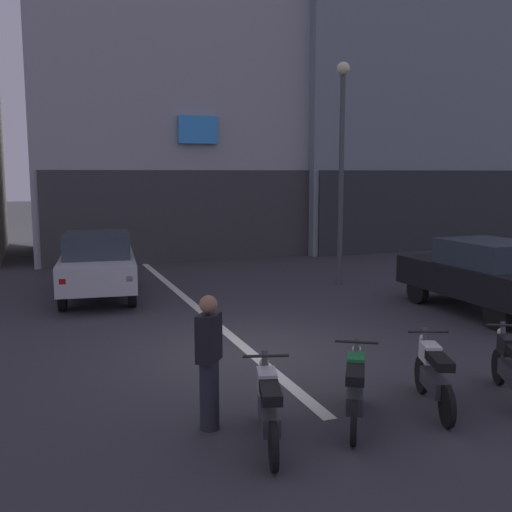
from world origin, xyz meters
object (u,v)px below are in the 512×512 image
(motorcycle_white_row_centre, at_px, (434,375))
(person_by_motorcycles, at_px, (209,361))
(street_lamp, at_px, (342,150))
(motorcycle_silver_row_leftmost, at_px, (268,407))
(car_silver_crossing_near, at_px, (98,263))
(motorcycle_black_row_right_mid, at_px, (512,366))
(car_black_parked_kerbside, at_px, (485,274))
(motorcycle_green_row_left_mid, at_px, (355,388))

(motorcycle_white_row_centre, xyz_separation_m, person_by_motorcycles, (-2.97, 0.41, 0.40))
(street_lamp, xyz_separation_m, person_by_motorcycles, (-5.99, -7.83, -2.88))
(motorcycle_silver_row_leftmost, bearing_deg, car_silver_crossing_near, 96.53)
(street_lamp, bearing_deg, motorcycle_black_row_right_mid, -102.15)
(person_by_motorcycles, bearing_deg, car_black_parked_kerbside, 26.57)
(car_silver_crossing_near, distance_m, car_black_parked_kerbside, 9.18)
(motorcycle_silver_row_leftmost, distance_m, person_by_motorcycles, 0.92)
(motorcycle_green_row_left_mid, xyz_separation_m, motorcycle_white_row_centre, (1.22, 0.07, 0.00))
(car_black_parked_kerbside, distance_m, motorcycle_green_row_left_mid, 7.03)
(car_silver_crossing_near, height_order, motorcycle_green_row_left_mid, car_silver_crossing_near)
(motorcycle_white_row_centre, distance_m, person_by_motorcycles, 3.03)
(person_by_motorcycles, bearing_deg, motorcycle_green_row_left_mid, -15.25)
(street_lamp, relative_size, motorcycle_black_row_right_mid, 3.96)
(car_black_parked_kerbside, height_order, person_by_motorcycles, person_by_motorcycles)
(car_silver_crossing_near, xyz_separation_m, motorcycle_white_row_centre, (3.49, -8.77, -0.43))
(motorcycle_white_row_centre, bearing_deg, motorcycle_black_row_right_mid, -4.28)
(motorcycle_silver_row_leftmost, height_order, motorcycle_black_row_right_mid, same)
(car_silver_crossing_near, height_order, motorcycle_white_row_centre, car_silver_crossing_near)
(car_silver_crossing_near, relative_size, car_black_parked_kerbside, 1.04)
(car_black_parked_kerbside, height_order, motorcycle_green_row_left_mid, car_black_parked_kerbside)
(motorcycle_green_row_left_mid, relative_size, motorcycle_white_row_centre, 0.92)
(motorcycle_green_row_left_mid, bearing_deg, motorcycle_white_row_centre, 3.29)
(street_lamp, xyz_separation_m, motorcycle_green_row_left_mid, (-4.25, -8.31, -3.28))
(car_silver_crossing_near, xyz_separation_m, motorcycle_black_row_right_mid, (4.72, -8.86, -0.43))
(motorcycle_silver_row_leftmost, relative_size, person_by_motorcycles, 0.97)
(car_black_parked_kerbside, xyz_separation_m, street_lamp, (-1.40, 4.13, 2.85))
(car_silver_crossing_near, xyz_separation_m, car_black_parked_kerbside, (7.91, -4.66, 0.00))
(car_black_parked_kerbside, bearing_deg, motorcycle_silver_row_leftmost, -147.71)
(person_by_motorcycles, bearing_deg, motorcycle_white_row_centre, -7.78)
(street_lamp, bearing_deg, motorcycle_white_row_centre, -110.15)
(motorcycle_green_row_left_mid, height_order, motorcycle_black_row_right_mid, same)
(car_silver_crossing_near, height_order, motorcycle_silver_row_leftmost, car_silver_crossing_near)
(car_black_parked_kerbside, distance_m, motorcycle_silver_row_leftmost, 8.14)
(motorcycle_black_row_right_mid, bearing_deg, motorcycle_green_row_left_mid, 179.50)
(car_black_parked_kerbside, relative_size, street_lamp, 0.68)
(car_black_parked_kerbside, xyz_separation_m, motorcycle_white_row_centre, (-4.42, -4.10, -0.43))
(motorcycle_silver_row_leftmost, bearing_deg, car_black_parked_kerbside, 32.29)
(motorcycle_white_row_centre, bearing_deg, motorcycle_silver_row_leftmost, -174.39)
(street_lamp, relative_size, motorcycle_silver_row_leftmost, 3.72)
(motorcycle_white_row_centre, bearing_deg, car_silver_crossing_near, 111.69)
(car_black_parked_kerbside, relative_size, motorcycle_green_row_left_mid, 2.81)
(motorcycle_silver_row_leftmost, distance_m, motorcycle_black_row_right_mid, 3.69)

